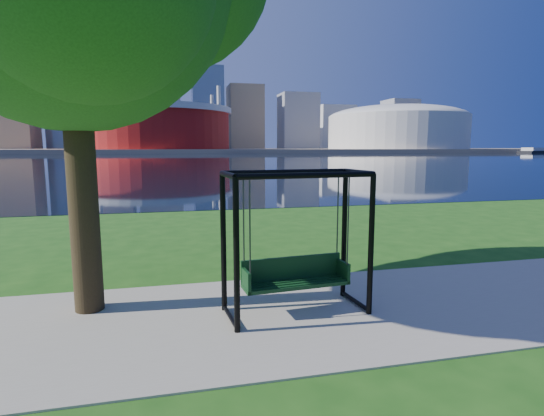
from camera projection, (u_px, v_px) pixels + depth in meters
name	position (u px, v px, depth m)	size (l,w,h in m)	color
ground	(257.00, 306.00, 7.64)	(900.00, 900.00, 0.00)	#1E5114
path	(262.00, 316.00, 7.16)	(120.00, 4.00, 0.03)	#9E937F
river	(178.00, 159.00, 105.95)	(900.00, 180.00, 0.02)	black
far_bank	(174.00, 150.00, 302.41)	(900.00, 228.00, 2.00)	#937F60
stadium	(155.00, 126.00, 229.85)	(83.00, 83.00, 32.00)	maroon
arena	(397.00, 126.00, 262.40)	(84.00, 84.00, 26.56)	beige
skyline	(166.00, 102.00, 309.42)	(392.00, 66.00, 96.50)	gray
swing	(296.00, 246.00, 7.20)	(2.49, 1.25, 2.46)	black
barge	(538.00, 150.00, 225.02)	(28.88, 16.63, 2.80)	black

